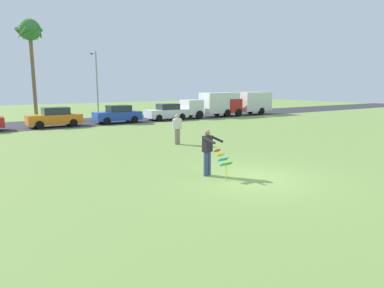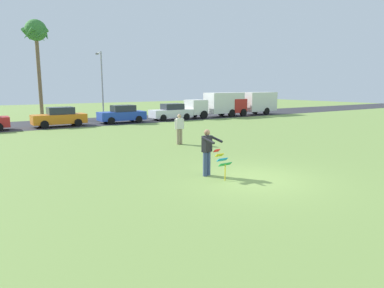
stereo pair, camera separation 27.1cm
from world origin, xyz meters
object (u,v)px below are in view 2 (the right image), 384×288
(person_kite_flyer, at_px, (207,151))
(parked_car_blue, at_px, (122,114))
(parked_car_white, at_px, (171,112))
(palm_tree_right_near, at_px, (36,35))
(kite_held, at_px, (222,160))
(parked_truck_white_box, at_px, (218,104))
(streetlight_pole, at_px, (102,80))
(parked_car_orange, at_px, (60,117))
(person_walker_near, at_px, (179,128))
(parked_truck_red_cab, at_px, (254,103))

(person_kite_flyer, relative_size, parked_car_blue, 0.41)
(person_kite_flyer, distance_m, parked_car_white, 21.65)
(person_kite_flyer, height_order, palm_tree_right_near, palm_tree_right_near)
(kite_held, height_order, parked_truck_white_box, parked_truck_white_box)
(parked_truck_white_box, distance_m, palm_tree_right_near, 19.78)
(kite_held, bearing_deg, streetlight_pole, 79.89)
(person_kite_flyer, bearing_deg, parked_car_white, 63.84)
(parked_car_orange, xyz_separation_m, parked_car_blue, (5.46, -0.00, 0.00))
(palm_tree_right_near, bearing_deg, parked_car_orange, -90.48)
(parked_car_white, relative_size, person_walker_near, 2.44)
(streetlight_pole, height_order, person_walker_near, streetlight_pole)
(parked_car_orange, relative_size, parked_car_blue, 1.00)
(parked_car_blue, bearing_deg, person_walker_near, -97.34)
(parked_car_orange, bearing_deg, palm_tree_right_near, 89.52)
(kite_held, relative_size, palm_tree_right_near, 0.11)
(person_kite_flyer, height_order, streetlight_pole, streetlight_pole)
(parked_car_orange, relative_size, person_walker_near, 2.44)
(palm_tree_right_near, height_order, streetlight_pole, palm_tree_right_near)
(person_kite_flyer, distance_m, parked_truck_white_box, 24.79)
(palm_tree_right_near, bearing_deg, parked_car_white, -39.27)
(person_kite_flyer, relative_size, person_walker_near, 1.00)
(parked_car_orange, distance_m, parked_car_blue, 5.46)
(kite_held, height_order, palm_tree_right_near, palm_tree_right_near)
(kite_held, relative_size, parked_car_orange, 0.25)
(parked_truck_white_box, xyz_separation_m, palm_tree_right_near, (-16.39, 8.63, 6.94))
(person_kite_flyer, bearing_deg, parked_truck_white_box, 51.64)
(palm_tree_right_near, distance_m, person_walker_near, 23.11)
(parked_car_orange, height_order, parked_car_white, same)
(parked_car_blue, xyz_separation_m, person_walker_near, (-1.67, -12.94, 0.16))
(parked_truck_red_cab, bearing_deg, palm_tree_right_near, 158.27)
(parked_car_orange, relative_size, streetlight_pole, 0.60)
(kite_held, height_order, parked_car_orange, parked_car_orange)
(parked_car_blue, bearing_deg, parked_car_orange, 179.99)
(parked_car_blue, relative_size, parked_truck_red_cab, 0.62)
(parked_car_orange, bearing_deg, parked_car_blue, -0.01)
(parked_truck_white_box, relative_size, streetlight_pole, 0.96)
(person_kite_flyer, distance_m, parked_car_orange, 19.46)
(palm_tree_right_near, xyz_separation_m, streetlight_pole, (6.07, -1.21, -4.35))
(kite_held, height_order, parked_car_blue, parked_car_blue)
(person_kite_flyer, relative_size, streetlight_pole, 0.25)
(parked_car_orange, distance_m, parked_truck_white_box, 16.47)
(parked_truck_white_box, relative_size, person_walker_near, 3.88)
(streetlight_pole, bearing_deg, person_walker_near, -96.58)
(kite_held, xyz_separation_m, parked_car_orange, (-1.23, 20.13, 0.08))
(parked_car_white, bearing_deg, parked_car_blue, 180.00)
(parked_car_orange, height_order, streetlight_pole, streetlight_pole)
(person_kite_flyer, relative_size, parked_truck_red_cab, 0.26)
(kite_held, xyz_separation_m, palm_tree_right_near, (-1.16, 28.76, 7.66))
(parked_truck_red_cab, bearing_deg, kite_held, -135.51)
(kite_held, distance_m, parked_car_white, 22.22)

